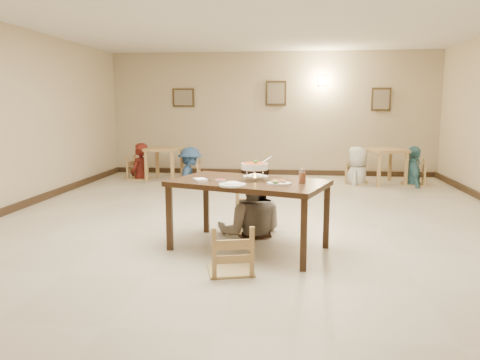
# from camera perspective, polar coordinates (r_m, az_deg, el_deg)

# --- Properties ---
(floor) EXTENTS (10.00, 10.00, 0.00)m
(floor) POSITION_cam_1_polar(r_m,az_deg,el_deg) (6.86, 1.74, -5.39)
(floor) COLOR beige
(floor) RESTS_ON ground
(ceiling) EXTENTS (10.00, 10.00, 0.00)m
(ceiling) POSITION_cam_1_polar(r_m,az_deg,el_deg) (6.76, 1.87, 20.04)
(ceiling) COLOR silver
(ceiling) RESTS_ON wall_back
(wall_back) EXTENTS (10.00, 0.00, 10.00)m
(wall_back) POSITION_cam_1_polar(r_m,az_deg,el_deg) (11.63, 3.88, 8.03)
(wall_back) COLOR tan
(wall_back) RESTS_ON floor
(wall_front) EXTENTS (10.00, 0.00, 10.00)m
(wall_front) POSITION_cam_1_polar(r_m,az_deg,el_deg) (1.72, -12.20, 1.63)
(wall_front) COLOR tan
(wall_front) RESTS_ON floor
(baseboard_back) EXTENTS (8.00, 0.06, 0.12)m
(baseboard_back) POSITION_cam_1_polar(r_m,az_deg,el_deg) (11.72, 3.80, 0.97)
(baseboard_back) COLOR black
(baseboard_back) RESTS_ON floor
(baseboard_left) EXTENTS (0.06, 10.00, 0.12)m
(baseboard_left) POSITION_cam_1_polar(r_m,az_deg,el_deg) (8.19, -27.21, -3.59)
(baseboard_left) COLOR black
(baseboard_left) RESTS_ON floor
(picture_a) EXTENTS (0.55, 0.04, 0.45)m
(picture_a) POSITION_cam_1_polar(r_m,az_deg,el_deg) (11.90, -6.91, 9.94)
(picture_a) COLOR #382917
(picture_a) RESTS_ON wall_back
(picture_b) EXTENTS (0.50, 0.04, 0.60)m
(picture_b) POSITION_cam_1_polar(r_m,az_deg,el_deg) (11.59, 4.40, 10.49)
(picture_b) COLOR #382917
(picture_b) RESTS_ON wall_back
(picture_c) EXTENTS (0.45, 0.04, 0.55)m
(picture_c) POSITION_cam_1_polar(r_m,az_deg,el_deg) (11.76, 16.83, 9.38)
(picture_c) COLOR #382917
(picture_c) RESTS_ON wall_back
(wall_sconce) EXTENTS (0.16, 0.05, 0.22)m
(wall_sconce) POSITION_cam_1_polar(r_m,az_deg,el_deg) (11.61, 9.97, 11.86)
(wall_sconce) COLOR #FFD88C
(wall_sconce) RESTS_ON wall_back
(main_table) EXTENTS (2.01, 1.53, 0.84)m
(main_table) POSITION_cam_1_polar(r_m,az_deg,el_deg) (5.53, 1.05, -0.92)
(main_table) COLOR #382213
(main_table) RESTS_ON floor
(chair_far) EXTENTS (0.47, 0.47, 1.01)m
(chair_far) POSITION_cam_1_polar(r_m,az_deg,el_deg) (6.37, 1.06, -1.89)
(chair_far) COLOR tan
(chair_far) RESTS_ON floor
(chair_near) EXTENTS (0.46, 0.46, 0.98)m
(chair_near) POSITION_cam_1_polar(r_m,az_deg,el_deg) (4.84, -1.18, -5.61)
(chair_near) COLOR tan
(chair_near) RESTS_ON floor
(main_diner) EXTENTS (0.97, 0.77, 1.93)m
(main_diner) POSITION_cam_1_polar(r_m,az_deg,el_deg) (6.18, 1.38, 2.13)
(main_diner) COLOR gray
(main_diner) RESTS_ON floor
(curry_warmer) EXTENTS (0.35, 0.32, 0.29)m
(curry_warmer) POSITION_cam_1_polar(r_m,az_deg,el_deg) (5.51, 1.80, 1.66)
(curry_warmer) COLOR silver
(curry_warmer) RESTS_ON main_table
(rice_plate_far) EXTENTS (0.31, 0.31, 0.07)m
(rice_plate_far) POSITION_cam_1_polar(r_m,az_deg,el_deg) (5.75, 1.92, 0.45)
(rice_plate_far) COLOR white
(rice_plate_far) RESTS_ON main_table
(rice_plate_near) EXTENTS (0.30, 0.30, 0.07)m
(rice_plate_near) POSITION_cam_1_polar(r_m,az_deg,el_deg) (5.16, -0.93, -0.56)
(rice_plate_near) COLOR white
(rice_plate_near) RESTS_ON main_table
(fried_plate) EXTENTS (0.27, 0.27, 0.06)m
(fried_plate) POSITION_cam_1_polar(r_m,az_deg,el_deg) (5.26, 4.77, -0.34)
(fried_plate) COLOR white
(fried_plate) RESTS_ON main_table
(chili_dish) EXTENTS (0.11, 0.11, 0.02)m
(chili_dish) POSITION_cam_1_polar(r_m,az_deg,el_deg) (5.50, -2.40, -0.00)
(chili_dish) COLOR white
(chili_dish) RESTS_ON main_table
(napkin_cutlery) EXTENTS (0.23, 0.27, 0.03)m
(napkin_cutlery) POSITION_cam_1_polar(r_m,az_deg,el_deg) (5.49, -4.82, 0.01)
(napkin_cutlery) COLOR white
(napkin_cutlery) RESTS_ON main_table
(drink_glass) EXTENTS (0.08, 0.08, 0.16)m
(drink_glass) POSITION_cam_1_polar(r_m,az_deg,el_deg) (5.38, 7.60, 0.41)
(drink_glass) COLOR white
(drink_glass) RESTS_ON main_table
(bg_table_left) EXTENTS (0.82, 0.82, 0.75)m
(bg_table_left) POSITION_cam_1_polar(r_m,az_deg,el_deg) (10.92, -9.21, 3.18)
(bg_table_left) COLOR tan
(bg_table_left) RESTS_ON floor
(bg_table_right) EXTENTS (0.98, 0.98, 0.77)m
(bg_table_right) POSITION_cam_1_polar(r_m,az_deg,el_deg) (10.73, 17.29, 2.88)
(bg_table_right) COLOR tan
(bg_table_right) RESTS_ON floor
(bg_chair_ll) EXTENTS (0.48, 0.48, 1.02)m
(bg_chair_ll) POSITION_cam_1_polar(r_m,az_deg,el_deg) (11.15, -12.15, 2.69)
(bg_chair_ll) COLOR tan
(bg_chair_ll) RESTS_ON floor
(bg_chair_lr) EXTENTS (0.42, 0.42, 0.89)m
(bg_chair_lr) POSITION_cam_1_polar(r_m,az_deg,el_deg) (10.80, -6.07, 2.28)
(bg_chair_lr) COLOR tan
(bg_chair_lr) RESTS_ON floor
(bg_chair_rl) EXTENTS (0.46, 0.46, 0.97)m
(bg_chair_rl) POSITION_cam_1_polar(r_m,az_deg,el_deg) (10.62, 14.12, 2.18)
(bg_chair_rl) COLOR tan
(bg_chair_rl) RESTS_ON floor
(bg_chair_rr) EXTENTS (0.49, 0.49, 1.05)m
(bg_chair_rr) POSITION_cam_1_polar(r_m,az_deg,el_deg) (10.81, 20.42, 2.19)
(bg_chair_rr) COLOR tan
(bg_chair_rr) RESTS_ON floor
(bg_diner_a) EXTENTS (0.52, 0.69, 1.70)m
(bg_diner_a) POSITION_cam_1_polar(r_m,az_deg,el_deg) (11.12, -12.21, 4.43)
(bg_diner_a) COLOR #501611
(bg_diner_a) RESTS_ON floor
(bg_diner_b) EXTENTS (0.64, 1.04, 1.55)m
(bg_diner_b) POSITION_cam_1_polar(r_m,az_deg,el_deg) (10.76, -6.10, 4.03)
(bg_diner_b) COLOR #38619D
(bg_diner_b) RESTS_ON floor
(bg_diner_c) EXTENTS (0.72, 0.91, 1.63)m
(bg_diner_c) POSITION_cam_1_polar(r_m,az_deg,el_deg) (10.59, 14.19, 3.96)
(bg_diner_c) COLOR silver
(bg_diner_c) RESTS_ON floor
(bg_diner_d) EXTENTS (0.43, 1.00, 1.69)m
(bg_diner_d) POSITION_cam_1_polar(r_m,az_deg,el_deg) (10.78, 20.51, 3.91)
(bg_diner_d) COLOR teal
(bg_diner_d) RESTS_ON floor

